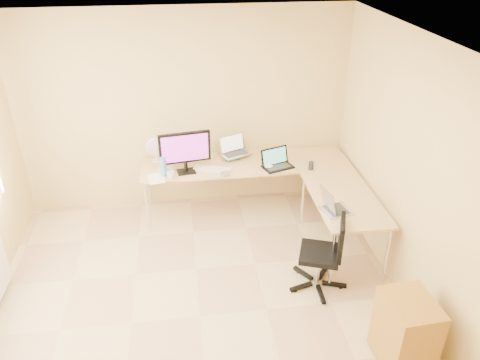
{
  "coord_description": "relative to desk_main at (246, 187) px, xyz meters",
  "views": [
    {
      "loc": [
        -0.06,
        -3.39,
        3.43
      ],
      "look_at": [
        0.55,
        1.1,
        0.9
      ],
      "focal_mm": 34.77,
      "sensor_mm": 36.0,
      "label": 1
    }
  ],
  "objects": [
    {
      "name": "desk_main",
      "position": [
        0.0,
        0.0,
        0.0
      ],
      "size": [
        2.65,
        0.7,
        0.73
      ],
      "primitive_type": "cube",
      "color": "tan",
      "rests_on": "ground"
    },
    {
      "name": "wall_back",
      "position": [
        -0.72,
        0.4,
        0.93
      ],
      "size": [
        4.5,
        0.0,
        4.5
      ],
      "primitive_type": "plane",
      "rotation": [
        1.57,
        0.0,
        0.0
      ],
      "color": "tan",
      "rests_on": "ground"
    },
    {
      "name": "mouse",
      "position": [
        0.26,
        -0.18,
        0.38
      ],
      "size": [
        0.13,
        0.11,
        0.04
      ],
      "primitive_type": "ellipsoid",
      "rotation": [
        0.0,
        0.0,
        -0.41
      ],
      "color": "white",
      "rests_on": "desk_main"
    },
    {
      "name": "water_bottle",
      "position": [
        -1.03,
        -0.22,
        0.49
      ],
      "size": [
        0.08,
        0.08,
        0.26
      ],
      "primitive_type": "cylinder",
      "rotation": [
        0.0,
        0.0,
        0.03
      ],
      "color": "#4888CE",
      "rests_on": "desk_main"
    },
    {
      "name": "wall_right",
      "position": [
        1.38,
        -1.85,
        0.93
      ],
      "size": [
        0.0,
        4.5,
        4.5
      ],
      "primitive_type": "plane",
      "rotation": [
        1.57,
        0.0,
        -1.57
      ],
      "color": "tan",
      "rests_on": "ground"
    },
    {
      "name": "book_stack",
      "position": [
        -0.17,
        0.2,
        0.39
      ],
      "size": [
        0.22,
        0.28,
        0.04
      ],
      "primitive_type": "cube",
      "rotation": [
        0.0,
        0.0,
        0.1
      ],
      "color": "#195649",
      "rests_on": "desk_main"
    },
    {
      "name": "laptop_return",
      "position": [
        0.79,
        -1.26,
        0.48
      ],
      "size": [
        0.4,
        0.35,
        0.23
      ],
      "primitive_type": "cube",
      "rotation": [
        0.0,
        0.0,
        1.79
      ],
      "color": "silver",
      "rests_on": "desk_return"
    },
    {
      "name": "keyboard",
      "position": [
        -0.44,
        -0.14,
        0.38
      ],
      "size": [
        0.48,
        0.27,
        0.02
      ],
      "primitive_type": "cube",
      "rotation": [
        0.0,
        0.0,
        -0.34
      ],
      "color": "silver",
      "rests_on": "desk_main"
    },
    {
      "name": "cabinet",
      "position": [
        1.0,
        -2.62,
        -0.01
      ],
      "size": [
        0.43,
        0.51,
        0.67
      ],
      "primitive_type": "cube",
      "rotation": [
        0.0,
        0.0,
        0.07
      ],
      "color": "brown",
      "rests_on": "ground"
    },
    {
      "name": "ceiling",
      "position": [
        -0.72,
        -1.85,
        2.24
      ],
      "size": [
        4.5,
        4.5,
        0.0
      ],
      "primitive_type": "plane",
      "rotation": [
        3.14,
        0.0,
        0.0
      ],
      "color": "white",
      "rests_on": "ground"
    },
    {
      "name": "floor",
      "position": [
        -0.72,
        -1.85,
        -0.36
      ],
      "size": [
        4.5,
        4.5,
        0.0
      ],
      "primitive_type": "plane",
      "color": "tan",
      "rests_on": "ground"
    },
    {
      "name": "monitor",
      "position": [
        -0.76,
        -0.16,
        0.63
      ],
      "size": [
        0.64,
        0.29,
        0.53
      ],
      "primitive_type": "cube",
      "rotation": [
        0.0,
        0.0,
        0.15
      ],
      "color": "black",
      "rests_on": "desk_main"
    },
    {
      "name": "black_cup",
      "position": [
        0.77,
        -0.3,
        0.42
      ],
      "size": [
        0.08,
        0.08,
        0.11
      ],
      "primitive_type": "cylinder",
      "rotation": [
        0.0,
        0.0,
        -0.41
      ],
      "color": "black",
      "rests_on": "desk_main"
    },
    {
      "name": "desk_return",
      "position": [
        0.98,
        -1.0,
        0.0
      ],
      "size": [
        0.7,
        1.3,
        0.73
      ],
      "primitive_type": "cube",
      "color": "tan",
      "rests_on": "ground"
    },
    {
      "name": "mug",
      "position": [
        -0.95,
        -0.3,
        0.41
      ],
      "size": [
        0.1,
        0.1,
        0.08
      ],
      "primitive_type": "imported",
      "rotation": [
        0.0,
        0.0,
        -0.14
      ],
      "color": "white",
      "rests_on": "desk_main"
    },
    {
      "name": "papers",
      "position": [
        -1.13,
        -0.28,
        0.37
      ],
      "size": [
        0.23,
        0.29,
        0.01
      ],
      "primitive_type": "cube",
      "rotation": [
        0.0,
        0.0,
        0.16
      ],
      "color": "white",
      "rests_on": "desk_main"
    },
    {
      "name": "office_chair",
      "position": [
        0.55,
        -1.56,
        0.14
      ],
      "size": [
        0.66,
        0.66,
        0.86
      ],
      "primitive_type": "cube",
      "rotation": [
        0.0,
        0.0,
        -0.35
      ],
      "color": "black",
      "rests_on": "ground"
    },
    {
      "name": "laptop_black",
      "position": [
        0.38,
        -0.19,
        0.48
      ],
      "size": [
        0.44,
        0.38,
        0.23
      ],
      "primitive_type": "cube",
      "rotation": [
        0.0,
        0.0,
        0.34
      ],
      "color": "black",
      "rests_on": "desk_main"
    },
    {
      "name": "laptop_center",
      "position": [
        -0.11,
        0.17,
        0.53
      ],
      "size": [
        0.45,
        0.4,
        0.24
      ],
      "primitive_type": "cube",
      "rotation": [
        0.0,
        0.0,
        0.41
      ],
      "color": "silver",
      "rests_on": "desk_main"
    },
    {
      "name": "white_box",
      "position": [
        -1.01,
        -0.09,
        0.4
      ],
      "size": [
        0.19,
        0.14,
        0.07
      ],
      "primitive_type": "cube",
      "rotation": [
        0.0,
        0.0,
        -0.03
      ],
      "color": "beige",
      "rests_on": "desk_main"
    },
    {
      "name": "desk_fan",
      "position": [
        -1.13,
        0.2,
        0.52
      ],
      "size": [
        0.29,
        0.29,
        0.3
      ],
      "primitive_type": "cylinder",
      "rotation": [
        0.0,
        0.0,
        0.26
      ],
      "color": "white",
      "rests_on": "desk_main"
    },
    {
      "name": "cd_stack",
      "position": [
        -0.3,
        -0.3,
        0.38
      ],
      "size": [
        0.15,
        0.15,
        0.03
      ],
      "primitive_type": "cylinder",
      "rotation": [
        0.0,
        0.0,
        0.28
      ],
      "color": "#B2B4C2",
      "rests_on": "desk_main"
    }
  ]
}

